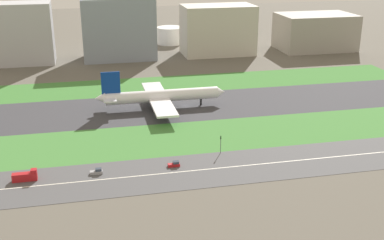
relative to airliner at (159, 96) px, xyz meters
name	(u,v)px	position (x,y,z in m)	size (l,w,h in m)	color
ground_plane	(185,106)	(13.22, 0.00, -6.23)	(800.00, 800.00, 0.00)	#5B564C
runway	(185,106)	(13.22, 0.00, -6.18)	(280.00, 46.00, 0.10)	#38383D
grass_median_north	(171,84)	(13.22, 41.00, -6.18)	(280.00, 36.00, 0.10)	#3D7A33
grass_median_south	(205,136)	(13.22, -41.00, -6.18)	(280.00, 36.00, 0.10)	#427F38
highway	(226,168)	(13.22, -73.00, -6.18)	(280.00, 28.00, 0.10)	#4C4C4F
highway_centerline	(226,167)	(13.22, -73.00, -6.13)	(266.00, 0.50, 0.01)	silver
airliner	(159,96)	(0.00, 0.00, 0.00)	(65.00, 56.00, 19.70)	white
car_0	(174,164)	(-5.03, -68.00, -5.31)	(4.40, 1.80, 2.00)	#B2191E
truck_0	(25,176)	(-57.59, -68.00, -4.56)	(8.40, 2.50, 4.00)	#B2191E
car_3	(97,172)	(-33.22, -68.00, -5.31)	(4.40, 1.80, 2.00)	#99999E
traffic_light	(221,143)	(14.86, -60.01, -1.94)	(0.36, 0.50, 7.20)	#4C4C51
terminal_building	(18,34)	(-76.78, 114.00, 14.00)	(44.73, 24.11, 40.46)	#B2B2B7
hangar_building	(119,29)	(-10.35, 114.00, 14.92)	(49.76, 27.85, 42.31)	gray
office_tower	(218,30)	(61.00, 114.00, 11.39)	(51.22, 29.21, 35.25)	beige
cargo_warehouse	(315,32)	(137.77, 114.00, 7.08)	(55.75, 36.74, 26.63)	#9E998E
fuel_tank_west	(134,35)	(4.69, 159.00, 1.96)	(16.55, 16.55, 16.38)	silver
fuel_tank_centre	(170,35)	(33.56, 159.00, 0.42)	(21.14, 21.14, 13.31)	silver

